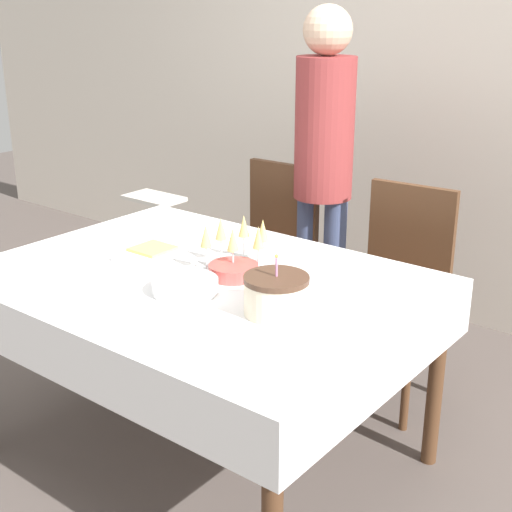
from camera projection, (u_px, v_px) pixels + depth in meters
The scene contains 14 objects.
ground_plane at pixel (205, 454), 2.88m from camera, with size 12.00×12.00×0.00m, color #564C47.
wall_back at pixel (434, 75), 3.82m from camera, with size 8.00×0.05×2.70m.
dining_table at pixel (200, 301), 2.65m from camera, with size 1.61×1.19×0.77m.
dining_chair_far_left at pixel (271, 252), 3.58m from camera, with size 0.43×0.43×0.97m.
dining_chair_far_right at pixel (398, 285), 3.17m from camera, with size 0.44×0.44×0.97m.
birthday_cake at pixel (276, 295), 2.28m from camera, with size 0.21×0.21×0.20m.
champagne_tray at pixel (238, 247), 2.68m from camera, with size 0.33×0.33×0.18m.
plate_stack_main at pixel (185, 286), 2.46m from camera, with size 0.23×0.23×0.05m.
plate_stack_dessert at pixel (233, 271), 2.60m from camera, with size 0.18×0.18×0.05m.
cake_knife at pixel (244, 336), 2.14m from camera, with size 0.27×0.16×0.00m.
fork_pile at pixel (132, 261), 2.75m from camera, with size 0.17×0.07×0.02m.
napkin_pile at pixel (153, 249), 2.89m from camera, with size 0.15×0.15×0.01m.
person_standing at pixel (324, 154), 3.38m from camera, with size 0.28×0.28×1.72m.
high_chair at pixel (166, 232), 4.07m from camera, with size 0.33×0.35×0.71m.
Camera 1 is at (1.67, -1.79, 1.73)m, focal length 50.00 mm.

